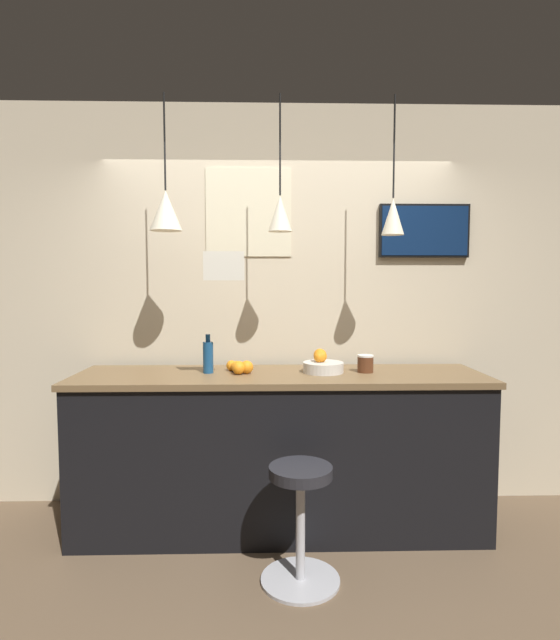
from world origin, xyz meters
name	(u,v)px	position (x,y,z in m)	size (l,w,h in m)	color
ground_plane	(283,587)	(0.00, 0.00, 0.00)	(14.00, 14.00, 0.00)	brown
back_wall	(278,306)	(0.00, 1.13, 1.45)	(8.00, 0.06, 2.90)	beige
service_counter	(280,450)	(0.00, 0.67, 0.52)	(2.66, 0.70, 1.03)	black
bar_stool	(301,510)	(0.09, 0.05, 0.40)	(0.43, 0.43, 0.64)	#B7B7BC
fruit_bowl	(323,365)	(0.28, 0.70, 1.08)	(0.27, 0.27, 0.16)	beige
orange_pile	(239,367)	(-0.27, 0.70, 1.07)	(0.18, 0.21, 0.09)	orange
juice_bottle	(208,357)	(-0.47, 0.70, 1.14)	(0.07, 0.07, 0.26)	navy
spread_jar	(365,364)	(0.57, 0.70, 1.09)	(0.11, 0.11, 0.12)	#562D19
pendant_lamp_left	(166,210)	(-0.72, 0.65, 2.08)	(0.20, 0.20, 0.85)	black
pendant_lamp_middle	(280,213)	(0.00, 0.65, 2.07)	(0.15, 0.15, 0.85)	black
pendant_lamp_right	(393,215)	(0.72, 0.65, 2.05)	(0.14, 0.14, 0.87)	black
mounted_tv	(424,231)	(1.06, 1.08, 2.00)	(0.65, 0.04, 0.38)	black
hanging_menu_board	(224,266)	(-0.34, 0.40, 1.72)	(0.24, 0.01, 0.17)	silver
wall_poster	(249,212)	(-0.22, 1.09, 2.13)	(0.62, 0.01, 0.63)	beige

